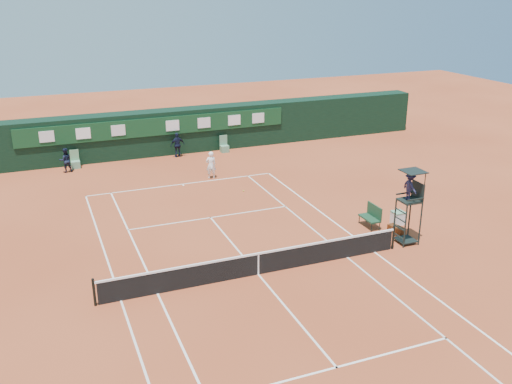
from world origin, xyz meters
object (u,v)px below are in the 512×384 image
tennis_net (258,263)px  player_bench (372,215)px  player (211,165)px  umpire_chair (410,192)px  cooler (398,218)px

tennis_net → player_bench: same height
tennis_net → player: size_ratio=7.72×
player_bench → umpire_chair: bearing=-78.5°
umpire_chair → cooler: size_ratio=5.30×
player_bench → player: bearing=116.8°
player_bench → cooler: player_bench is taller
umpire_chair → player_bench: umpire_chair is taller
umpire_chair → player_bench: (-0.44, 2.15, -1.86)m
cooler → player: bearing=122.3°
tennis_net → cooler: bearing=15.4°
tennis_net → umpire_chair: bearing=2.5°
tennis_net → umpire_chair: (7.31, 0.32, 1.95)m
tennis_net → player_bench: size_ratio=10.75×
cooler → player: player is taller
player_bench → cooler: size_ratio=1.86×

